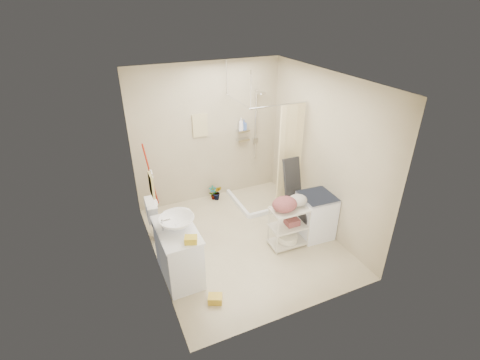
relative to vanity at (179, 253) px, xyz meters
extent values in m
plane|color=#C6B994|center=(1.16, 0.34, -0.40)|extent=(3.20, 3.20, 0.00)
cube|color=silver|center=(1.16, 0.34, 2.20)|extent=(2.80, 3.20, 0.04)
cube|color=#B8AD8F|center=(1.16, 1.94, 0.90)|extent=(2.80, 0.04, 2.60)
cube|color=#B8AD8F|center=(1.16, -1.26, 0.90)|extent=(2.80, 0.04, 2.60)
cube|color=#B8AD8F|center=(-0.24, 0.34, 0.90)|extent=(0.04, 3.20, 2.60)
cube|color=#B8AD8F|center=(2.56, 0.34, 0.90)|extent=(0.04, 3.20, 2.60)
cube|color=silver|center=(0.00, 0.00, 0.00)|extent=(0.53, 0.92, 0.80)
imported|color=white|center=(0.02, 0.03, 0.48)|extent=(0.48, 0.48, 0.17)
cube|color=gold|center=(0.10, -0.36, 0.44)|extent=(0.19, 0.17, 0.09)
cube|color=gold|center=(0.28, -0.68, -0.33)|extent=(0.33, 0.30, 0.14)
imported|color=white|center=(0.12, 0.97, -0.03)|extent=(0.74, 0.45, 0.74)
imported|color=brown|center=(1.15, 1.78, -0.26)|extent=(0.16, 0.12, 0.29)
imported|color=brown|center=(1.23, 1.74, -0.25)|extent=(0.21, 0.19, 0.31)
cube|color=#CABD89|center=(1.01, 1.92, 1.10)|extent=(0.28, 0.03, 0.42)
imported|color=white|center=(1.78, 1.84, 1.04)|extent=(0.11, 0.11, 0.24)
imported|color=#405FAA|center=(1.85, 1.88, 1.01)|extent=(0.09, 0.10, 0.18)
cube|color=silver|center=(2.30, 0.02, -0.02)|extent=(0.54, 0.56, 0.75)
camera|label=1|loc=(-0.76, -3.80, 3.16)|focal=26.00mm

